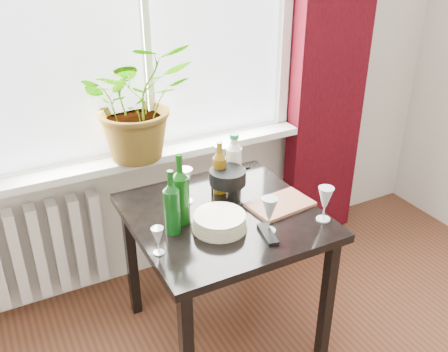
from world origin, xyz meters
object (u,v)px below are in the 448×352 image
wineglass_front_left (158,241)px  fondue_pot (228,183)px  cleaning_bottle (234,159)px  wineglass_back_left (185,185)px  wineglass_far_right (325,203)px  table (224,229)px  bottle_amber (220,167)px  wine_bottle_right (180,189)px  wineglass_back_center (222,162)px  radiator (28,254)px  wine_bottle_left (172,202)px  plate_stack (219,222)px  wineglass_front_right (269,215)px  potted_plant (137,100)px  cutting_board (280,204)px  tv_remote (268,234)px

wineglass_front_left → fondue_pot: bearing=31.7°
cleaning_bottle → fondue_pot: 0.15m
wineglass_back_left → cleaning_bottle: bearing=10.8°
wineglass_far_right → wineglass_front_left: (-0.76, 0.11, -0.02)m
table → bottle_amber: size_ratio=3.07×
wine_bottle_right → wineglass_back_center: wine_bottle_right is taller
radiator → wineglass_back_left: size_ratio=4.39×
wine_bottle_left → plate_stack: (0.19, -0.07, -0.12)m
fondue_pot → wine_bottle_left: bearing=-133.5°
bottle_amber → wineglass_far_right: 0.55m
wineglass_back_center → wineglass_front_left: size_ratio=1.63×
wine_bottle_left → wineglass_back_center: bearing=38.9°
wineglass_front_left → fondue_pot: (0.48, 0.29, 0.01)m
table → wine_bottle_left: size_ratio=2.80×
radiator → table: (0.85, -0.63, 0.27)m
wineglass_front_right → fondue_pot: wineglass_front_right is taller
wine_bottle_right → plate_stack: size_ratio=1.37×
radiator → cleaning_bottle: (1.03, -0.39, 0.50)m
bottle_amber → wineglass_front_left: size_ratio=2.21×
table → wineglass_far_right: (0.38, -0.26, 0.18)m
potted_plant → wineglass_far_right: size_ratio=3.60×
radiator → cutting_board: (1.12, -0.70, 0.37)m
wineglass_front_right → wine_bottle_left: bearing=153.0°
cutting_board → wine_bottle_left: bearing=176.4°
wineglass_back_left → cutting_board: size_ratio=0.61×
wineglass_far_right → wineglass_front_left: 0.77m
fondue_pot → wineglass_back_left: bearing=-169.8°
wineglass_front_left → fondue_pot: fondue_pot is taller
wineglass_back_center → wine_bottle_left: bearing=-141.1°
wine_bottle_right → plate_stack: 0.23m
wineglass_back_left → cutting_board: wineglass_back_left is taller
plate_stack → fondue_pot: 0.30m
potted_plant → wine_bottle_right: size_ratio=1.81×
bottle_amber → cutting_board: (0.19, -0.26, -0.13)m
wineglass_front_right → fondue_pot: 0.36m
wineglass_back_center → plate_stack: 0.47m
bottle_amber → fondue_pot: bottle_amber is taller
wineglass_back_center → wineglass_front_left: (-0.53, -0.46, -0.04)m
table → tv_remote: 0.29m
bottle_amber → wineglass_back_left: 0.20m
table → wineglass_far_right: 0.49m
potted_plant → wineglass_front_right: (0.30, -0.79, -0.33)m
wineglass_back_center → tv_remote: (-0.07, -0.56, -0.09)m
cleaning_bottle → tv_remote: 0.52m
wineglass_front_left → tv_remote: 0.48m
potted_plant → bottle_amber: size_ratio=2.23×
cutting_board → wineglass_front_right: bearing=-136.3°
wine_bottle_right → cutting_board: 0.51m
radiator → plate_stack: bearing=-43.4°
wine_bottle_right → cutting_board: wine_bottle_right is taller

